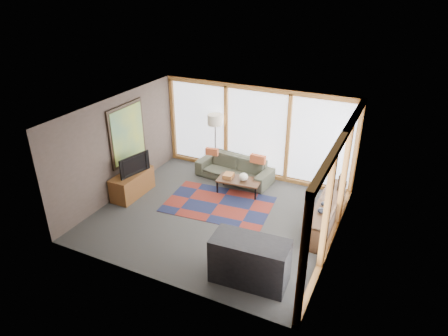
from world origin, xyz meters
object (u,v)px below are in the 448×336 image
at_px(tv_console, 132,184).
at_px(floor_lamp, 215,143).
at_px(sofa, 234,169).
at_px(bookshelf, 326,213).
at_px(television, 132,164).
at_px(bar_counter, 250,261).
at_px(coffee_table, 239,186).

bearing_deg(tv_console, floor_lamp, 60.51).
distance_m(sofa, bookshelf, 3.06).
bearing_deg(television, tv_console, 135.63).
bearing_deg(floor_lamp, television, -118.87).
bearing_deg(tv_console, bookshelf, 9.64).
relative_size(floor_lamp, television, 1.87).
distance_m(bookshelf, television, 4.92).
bearing_deg(bar_counter, sofa, 114.45).
distance_m(sofa, bar_counter, 4.15).
bearing_deg(television, coffee_table, -48.21).
xyz_separation_m(bookshelf, bar_counter, (-0.87, -2.52, 0.16)).
bearing_deg(floor_lamp, sofa, -22.09).
relative_size(floor_lamp, tv_console, 1.36).
distance_m(floor_lamp, bar_counter, 4.82).
bearing_deg(tv_console, television, 32.04).
distance_m(floor_lamp, bookshelf, 3.90).
height_order(sofa, television, television).
distance_m(sofa, coffee_table, 0.78).
xyz_separation_m(floor_lamp, bar_counter, (2.72, -3.96, -0.40)).
xyz_separation_m(bookshelf, tv_console, (-4.87, -0.83, 0.01)).
relative_size(floor_lamp, coffee_table, 1.52).
relative_size(bookshelf, tv_console, 1.91).
distance_m(tv_console, television, 0.58).
bearing_deg(tv_console, sofa, 44.03).
distance_m(floor_lamp, coffee_table, 1.65).
bearing_deg(television, bar_counter, -99.96).
xyz_separation_m(sofa, coffee_table, (0.43, -0.64, -0.13)).
relative_size(bookshelf, bar_counter, 1.67).
bearing_deg(bookshelf, coffee_table, 168.41).
height_order(floor_lamp, television, floor_lamp).
bearing_deg(floor_lamp, bar_counter, -55.51).
xyz_separation_m(coffee_table, bookshelf, (2.41, -0.49, 0.11)).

